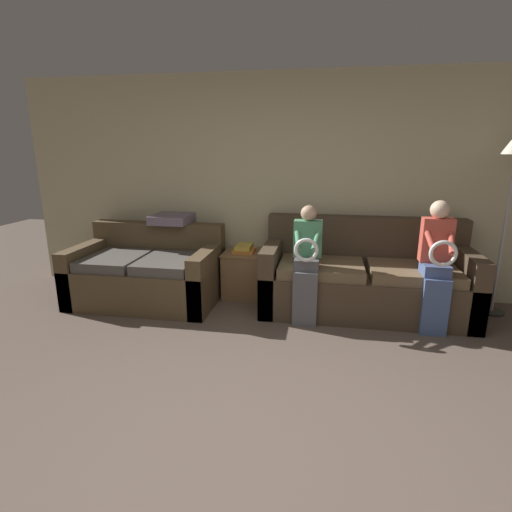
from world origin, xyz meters
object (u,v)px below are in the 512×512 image
object	(u,v)px
couch_main	(364,280)
book_stack	(244,249)
side_shelf	(245,273)
throw_pillow	(172,219)
child_left_seated	(307,260)
child_right_seated	(436,261)
couch_side	(148,274)

from	to	relation	value
couch_main	book_stack	world-z (taller)	couch_main
side_shelf	throw_pillow	distance (m)	1.09
couch_main	side_shelf	xyz separation A→B (m)	(-1.36, 0.20, -0.06)
child_left_seated	throw_pillow	distance (m)	1.77
book_stack	couch_main	bearing A→B (deg)	-8.03
child_right_seated	throw_pillow	bearing A→B (deg)	167.88
book_stack	throw_pillow	xyz separation A→B (m)	(-0.89, 0.04, 0.32)
couch_main	child_right_seated	world-z (taller)	child_right_seated
couch_side	book_stack	bearing A→B (deg)	16.71
child_right_seated	book_stack	distance (m)	2.05
couch_main	couch_side	size ratio (longest dim) A/B	1.34
couch_main	couch_side	bearing A→B (deg)	-176.98
couch_side	side_shelf	xyz separation A→B (m)	(1.07, 0.33, -0.03)
couch_main	book_stack	size ratio (longest dim) A/B	7.84
side_shelf	throw_pillow	bearing A→B (deg)	178.46
couch_main	couch_side	distance (m)	2.43
couch_side	child_left_seated	distance (m)	1.87
side_shelf	book_stack	bearing A→B (deg)	-111.25
couch_side	throw_pillow	bearing A→B (deg)	63.16
couch_main	book_stack	bearing A→B (deg)	171.97
book_stack	throw_pillow	bearing A→B (deg)	177.68
couch_main	throw_pillow	bearing A→B (deg)	174.21
couch_side	child_left_seated	bearing A→B (deg)	-8.23
couch_side	side_shelf	world-z (taller)	couch_side
child_left_seated	couch_main	bearing A→B (deg)	32.89
couch_main	child_right_seated	xyz separation A→B (m)	(0.61, -0.38, 0.35)
couch_main	side_shelf	size ratio (longest dim) A/B	3.98
couch_side	child_right_seated	bearing A→B (deg)	-4.83
child_right_seated	side_shelf	distance (m)	2.09
child_left_seated	side_shelf	size ratio (longest dim) A/B	2.16
couch_main	side_shelf	bearing A→B (deg)	171.45
couch_side	book_stack	size ratio (longest dim) A/B	5.83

